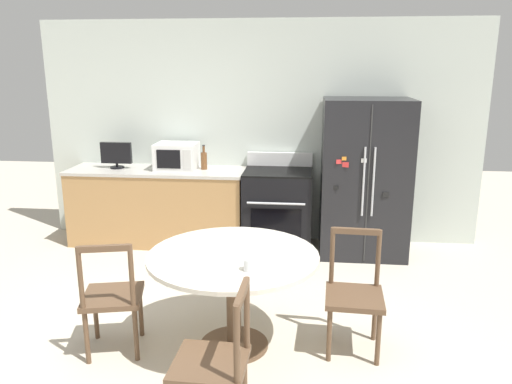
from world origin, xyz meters
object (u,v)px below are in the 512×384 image
dining_chair_left (112,298)px  countertop_tv (116,154)px  counter_bottle (204,160)px  dining_chair_right (354,295)px  microwave (177,156)px  refrigerator (364,178)px  dining_chair_near (215,364)px  candle_glass (250,265)px  oven_range (278,209)px

dining_chair_left → countertop_tv: bearing=96.5°
counter_bottle → dining_chair_right: 2.75m
counter_bottle → dining_chair_left: counter_bottle is taller
microwave → countertop_tv: (-0.72, -0.03, 0.01)m
refrigerator → dining_chair_near: (-1.13, -3.02, -0.43)m
dining_chair_left → candle_glass: size_ratio=10.71×
oven_range → dining_chair_near: oven_range is taller
countertop_tv → oven_range: bearing=-1.1°
countertop_tv → dining_chair_right: (2.61, -2.13, -0.63)m
dining_chair_right → refrigerator: bearing=-94.4°
refrigerator → countertop_tv: size_ratio=4.75×
refrigerator → dining_chair_left: refrigerator is taller
microwave → candle_glass: size_ratio=5.60×
dining_chair_right → candle_glass: dining_chair_right is taller
oven_range → dining_chair_left: (-1.07, -2.33, -0.03)m
dining_chair_near → microwave: bearing=19.9°
counter_bottle → oven_range: bearing=-5.4°
dining_chair_right → candle_glass: size_ratio=10.71×
refrigerator → counter_bottle: (-1.84, 0.13, 0.14)m
microwave → dining_chair_right: bearing=-48.8°
dining_chair_right → dining_chair_left: size_ratio=1.00×
candle_glass → microwave: bearing=114.6°
microwave → dining_chair_left: size_ratio=0.52×
dining_chair_right → dining_chair_near: bearing=51.1°
oven_range → countertop_tv: bearing=178.9°
countertop_tv → dining_chair_near: 3.62m
counter_bottle → dining_chair_left: (-0.19, -2.41, -0.57)m
microwave → dining_chair_left: 2.48m
refrigerator → countertop_tv: (-2.87, 0.09, 0.20)m
dining_chair_right → candle_glass: 0.89m
countertop_tv → dining_chair_near: (1.75, -3.10, -0.63)m
refrigerator → dining_chair_near: size_ratio=1.93×
refrigerator → dining_chair_near: bearing=-110.5°
refrigerator → microwave: bearing=176.9°
microwave → refrigerator: bearing=-3.1°
dining_chair_near → countertop_tv: bearing=31.1°
dining_chair_left → oven_range: bearing=52.2°
refrigerator → oven_range: refrigerator is taller
dining_chair_near → candle_glass: bearing=-10.2°
counter_bottle → dining_chair_near: bearing=-77.3°
counter_bottle → dining_chair_near: counter_bottle is taller
dining_chair_near → dining_chair_right: 1.30m
oven_range → candle_glass: size_ratio=12.83×
candle_glass → oven_range: bearing=89.1°
dining_chair_near → candle_glass: size_ratio=10.71×
counter_bottle → candle_glass: bearing=-71.8°
microwave → dining_chair_left: microwave is taller
refrigerator → counter_bottle: bearing=175.9°
countertop_tv → dining_chair_left: bearing=-70.4°
counter_bottle → dining_chair_near: (0.71, -3.15, -0.57)m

